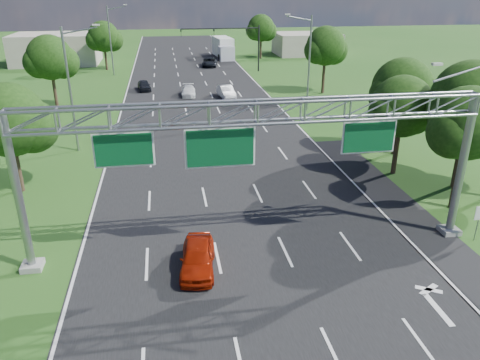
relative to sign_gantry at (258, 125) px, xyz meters
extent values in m
plane|color=#235118|center=(-0.33, 18.00, -6.89)|extent=(220.00, 220.00, 0.00)
cube|color=black|center=(-0.33, 18.00, -6.89)|extent=(18.00, 180.00, 0.02)
cube|color=black|center=(9.87, 2.00, -6.89)|extent=(3.00, 30.00, 0.02)
cube|color=gray|center=(11.17, 0.00, -6.74)|extent=(1.00, 1.00, 0.30)
cylinder|color=gray|center=(11.17, 0.00, -2.89)|extent=(0.44, 0.44, 8.00)
cube|color=gray|center=(-11.33, 0.00, -6.74)|extent=(1.00, 1.00, 0.30)
cylinder|color=gray|center=(-11.33, 0.00, -2.89)|extent=(0.40, 0.40, 8.00)
cylinder|color=gray|center=(9.97, 0.00, 2.11)|extent=(2.54, 0.12, 0.79)
cube|color=beige|center=(8.77, 0.00, 2.61)|extent=(0.50, 0.22, 0.12)
cube|color=white|center=(-6.33, -0.02, -0.89)|extent=(2.80, 0.05, 1.70)
cube|color=#094823|center=(-6.33, -0.08, -0.89)|extent=(2.62, 0.05, 1.52)
cube|color=white|center=(-1.83, -0.02, -1.04)|extent=(3.40, 0.05, 2.00)
cube|color=#094823|center=(-1.83, -0.08, -1.04)|extent=(3.22, 0.05, 1.82)
cube|color=white|center=(5.67, -0.02, -0.89)|extent=(2.80, 0.05, 1.70)
cube|color=#094823|center=(5.67, -0.08, -0.89)|extent=(2.62, 0.05, 1.52)
cylinder|color=gray|center=(12.07, -1.00, -5.89)|extent=(0.06, 0.06, 2.00)
cube|color=white|center=(12.07, -1.03, -5.19)|extent=(0.60, 0.04, 0.80)
cylinder|color=black|center=(10.67, 53.00, -3.39)|extent=(0.24, 0.24, 7.00)
cylinder|color=black|center=(4.67, 53.00, -0.29)|extent=(12.00, 0.18, 0.18)
imported|color=black|center=(-1.33, 53.00, -0.84)|extent=(0.18, 0.22, 1.10)
imported|color=black|center=(3.67, 53.00, -0.84)|extent=(0.18, 0.22, 1.10)
imported|color=black|center=(8.67, 53.00, -0.84)|extent=(0.18, 0.22, 1.10)
cylinder|color=gray|center=(-11.83, 18.00, -1.89)|extent=(0.20, 0.20, 10.00)
cylinder|color=gray|center=(-10.53, 18.00, 2.81)|extent=(2.78, 0.12, 0.60)
cube|color=beige|center=(-9.23, 18.00, 3.21)|extent=(0.55, 0.22, 0.12)
cylinder|color=gray|center=(-11.83, 53.00, -1.89)|extent=(0.20, 0.20, 10.00)
cylinder|color=gray|center=(-10.53, 53.00, 2.81)|extent=(2.78, 0.12, 0.60)
cube|color=beige|center=(-9.23, 53.00, 3.21)|extent=(0.55, 0.22, 0.12)
cylinder|color=gray|center=(11.17, 28.00, -1.89)|extent=(0.20, 0.20, 10.00)
cylinder|color=gray|center=(9.87, 28.00, 2.81)|extent=(2.78, 0.12, 0.60)
cube|color=beige|center=(8.57, 28.00, 3.21)|extent=(0.55, 0.22, 0.12)
cylinder|color=#2D2116|center=(13.17, 3.00, -5.02)|extent=(0.36, 0.36, 3.74)
sphere|color=black|center=(13.17, 3.00, -1.39)|extent=(4.40, 4.40, 4.40)
sphere|color=black|center=(14.27, 3.40, -1.94)|extent=(3.30, 3.30, 3.30)
sphere|color=black|center=(12.18, 2.70, -1.83)|extent=(3.08, 3.08, 3.08)
cylinder|color=#2D2116|center=(15.17, 6.00, -4.80)|extent=(0.36, 0.36, 4.18)
sphere|color=black|center=(15.17, 6.00, -0.71)|extent=(5.00, 5.00, 5.00)
sphere|color=black|center=(14.04, 5.70, -1.21)|extent=(3.50, 3.50, 3.50)
cylinder|color=#2D2116|center=(12.17, 9.00, -5.24)|extent=(0.36, 0.36, 3.30)
sphere|color=black|center=(12.17, 9.00, -1.83)|extent=(4.40, 4.40, 4.40)
sphere|color=black|center=(13.27, 9.40, -2.38)|extent=(3.30, 3.30, 3.30)
sphere|color=black|center=(11.18, 8.70, -2.27)|extent=(3.08, 3.08, 3.08)
cylinder|color=#2D2116|center=(14.17, 13.00, -5.13)|extent=(0.36, 0.36, 3.52)
sphere|color=black|center=(14.17, 13.00, -1.45)|extent=(4.80, 4.80, 4.80)
sphere|color=black|center=(15.37, 13.40, -2.05)|extent=(3.60, 3.60, 3.60)
sphere|color=black|center=(13.09, 12.70, -1.93)|extent=(3.36, 3.36, 3.36)
cylinder|color=#2D2116|center=(-14.33, 10.00, -5.35)|extent=(0.36, 0.36, 3.08)
sphere|color=black|center=(-14.33, 10.00, -1.89)|extent=(4.80, 4.80, 4.80)
sphere|color=black|center=(-13.13, 10.40, -2.49)|extent=(3.60, 3.60, 3.60)
cylinder|color=#2D2116|center=(-16.33, 33.00, -5.02)|extent=(0.36, 0.36, 3.74)
sphere|color=black|center=(-16.33, 33.00, -1.23)|extent=(4.80, 4.80, 4.80)
sphere|color=black|center=(-15.13, 33.40, -1.83)|extent=(3.60, 3.60, 3.60)
sphere|color=black|center=(-17.41, 32.70, -1.71)|extent=(3.36, 3.36, 3.36)
cylinder|color=#2D2116|center=(-13.33, 58.00, -5.24)|extent=(0.36, 0.36, 3.30)
sphere|color=black|center=(-13.33, 58.00, -1.67)|extent=(4.80, 4.80, 4.80)
sphere|color=black|center=(-12.13, 58.40, -2.27)|extent=(3.60, 3.60, 3.60)
sphere|color=black|center=(-14.41, 57.70, -2.15)|extent=(3.36, 3.36, 3.36)
cylinder|color=#2D2116|center=(15.67, 36.00, -4.91)|extent=(0.36, 0.36, 3.96)
sphere|color=black|center=(15.67, 36.00, -1.01)|extent=(4.80, 4.80, 4.80)
sphere|color=black|center=(16.87, 36.40, -1.61)|extent=(3.60, 3.60, 3.60)
sphere|color=black|center=(14.59, 35.70, -1.49)|extent=(3.36, 3.36, 3.36)
cylinder|color=#2D2116|center=(13.67, 66.00, -5.13)|extent=(0.36, 0.36, 3.52)
sphere|color=black|center=(13.67, 66.00, -1.45)|extent=(4.80, 4.80, 4.80)
sphere|color=black|center=(14.87, 66.40, -2.05)|extent=(3.60, 3.60, 3.60)
sphere|color=black|center=(12.59, 65.70, -1.93)|extent=(3.36, 3.36, 3.36)
cube|color=#9F9785|center=(-22.33, 66.00, -4.39)|extent=(14.00, 10.00, 5.00)
cube|color=#9F9785|center=(23.67, 70.00, -4.89)|extent=(12.00, 9.00, 4.00)
imported|color=#991C07|center=(-3.21, -1.39, -6.20)|extent=(2.12, 4.25, 1.39)
imported|color=white|center=(-1.38, 37.19, -6.29)|extent=(1.86, 4.20, 1.20)
imported|color=black|center=(3.45, 58.82, -6.20)|extent=(2.94, 5.22, 1.38)
imported|color=black|center=(-6.93, 41.31, -6.25)|extent=(2.00, 3.94, 1.29)
imported|color=silver|center=(3.14, 35.41, -6.17)|extent=(2.00, 4.54, 1.45)
cube|color=white|center=(7.06, 69.39, -5.01)|extent=(3.49, 7.09, 3.41)
cube|color=silver|center=(7.06, 64.61, -5.64)|extent=(2.88, 2.78, 2.50)
cylinder|color=black|center=(5.81, 64.84, -6.32)|extent=(0.40, 1.14, 1.14)
cylinder|color=black|center=(8.31, 64.84, -6.32)|extent=(0.40, 1.14, 1.14)
cylinder|color=black|center=(5.81, 71.66, -6.32)|extent=(0.40, 1.14, 1.14)
cylinder|color=black|center=(8.31, 71.66, -6.32)|extent=(0.40, 1.14, 1.14)
camera|label=1|loc=(-4.28, -21.10, 6.27)|focal=35.00mm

